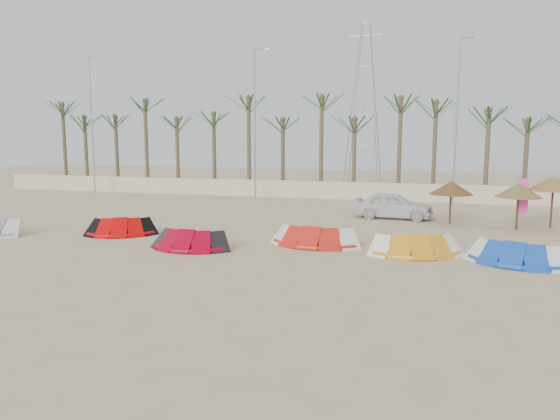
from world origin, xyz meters
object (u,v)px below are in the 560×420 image
(kite_red_right, at_px, (316,235))
(kite_orange, at_px, (417,243))
(kite_grey, at_px, (0,225))
(kite_blue, at_px, (514,251))
(kite_red_mid, at_px, (193,238))
(parasol_mid, at_px, (519,190))
(car, at_px, (393,205))
(kite_red_left, at_px, (125,225))
(parasol_right, at_px, (553,184))
(parasol_left, at_px, (451,188))

(kite_red_right, bearing_deg, kite_orange, -9.23)
(kite_grey, bearing_deg, kite_red_right, 6.47)
(kite_red_right, distance_m, kite_blue, 7.63)
(kite_red_mid, xyz_separation_m, kite_orange, (8.82, 1.45, 0.00))
(kite_grey, bearing_deg, kite_red_mid, -2.44)
(kite_red_right, relative_size, parasol_mid, 1.66)
(kite_red_mid, distance_m, kite_orange, 8.94)
(car, bearing_deg, kite_red_left, 129.78)
(parasol_right, bearing_deg, parasol_left, -179.80)
(kite_grey, relative_size, kite_red_right, 0.91)
(kite_red_right, distance_m, parasol_mid, 10.92)
(kite_grey, xyz_separation_m, parasol_right, (25.43, 8.90, 1.82))
(kite_orange, relative_size, parasol_left, 1.68)
(car, bearing_deg, kite_blue, -148.32)
(parasol_right, distance_m, car, 8.02)
(kite_red_mid, relative_size, kite_blue, 0.90)
(kite_red_left, relative_size, car, 0.82)
(parasol_right, relative_size, car, 0.60)
(kite_blue, xyz_separation_m, parasol_right, (3.00, 8.40, 1.82))
(kite_grey, height_order, kite_red_mid, same)
(kite_red_left, bearing_deg, parasol_mid, 20.05)
(kite_red_left, relative_size, parasol_right, 1.38)
(kite_red_mid, height_order, kite_blue, same)
(parasol_left, bearing_deg, kite_red_mid, -138.11)
(kite_red_right, xyz_separation_m, parasol_mid, (8.81, 6.28, 1.52))
(parasol_left, xyz_separation_m, parasol_mid, (3.09, -0.92, 0.04))
(kite_orange, relative_size, kite_blue, 1.04)
(parasol_right, height_order, car, parasol_right)
(kite_grey, distance_m, parasol_mid, 25.06)
(kite_red_left, height_order, parasol_right, parasol_right)
(kite_blue, distance_m, parasol_right, 9.10)
(parasol_left, xyz_separation_m, car, (-3.01, 0.95, -1.16))
(kite_red_mid, bearing_deg, parasol_mid, 31.92)
(kite_grey, bearing_deg, parasol_left, 23.31)
(kite_red_right, height_order, parasol_right, parasol_right)
(kite_grey, bearing_deg, kite_red_left, 13.84)
(kite_red_left, relative_size, kite_red_mid, 1.09)
(kite_orange, bearing_deg, car, 99.30)
(kite_red_mid, height_order, parasol_left, parasol_left)
(kite_red_left, distance_m, parasol_left, 16.64)
(kite_red_mid, bearing_deg, kite_red_right, 24.44)
(kite_red_mid, distance_m, car, 12.65)
(kite_grey, bearing_deg, parasol_mid, 18.57)
(kite_red_left, height_order, parasol_mid, parasol_mid)
(kite_orange, height_order, parasol_left, parasol_left)
(kite_red_right, distance_m, parasol_left, 9.31)
(kite_orange, height_order, kite_blue, same)
(kite_red_mid, height_order, kite_red_right, same)
(kite_blue, bearing_deg, parasol_right, 70.36)
(kite_grey, height_order, kite_red_left, same)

